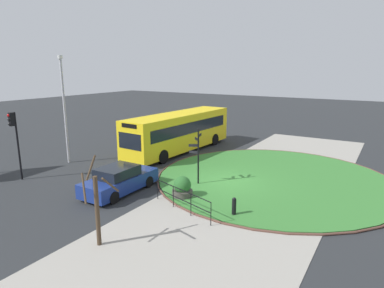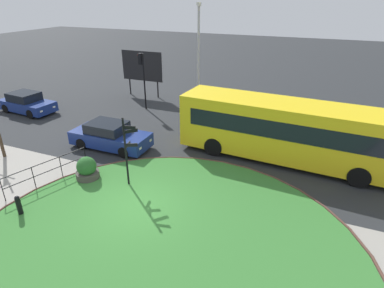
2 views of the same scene
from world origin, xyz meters
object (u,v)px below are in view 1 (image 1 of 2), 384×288
signpost_directional (198,153)px  traffic_light_near (14,131)px  bollard_foreground (234,207)px  lamppost_tall (64,107)px  car_far_lane (119,180)px  bus_yellow (179,131)px  street_tree_bare (97,205)px  planter_near_signpost (182,188)px

signpost_directional → traffic_light_near: size_ratio=0.81×
bollard_foreground → lamppost_tall: size_ratio=0.12×
signpost_directional → bollard_foreground: bearing=-128.1°
bollard_foreground → car_far_lane: (-0.43, 6.57, 0.21)m
lamppost_tall → bollard_foreground: bearing=-98.4°
traffic_light_near → bus_yellow: bearing=160.5°
bus_yellow → street_tree_bare: (-13.87, -5.48, -0.03)m
signpost_directional → street_tree_bare: (-7.78, -0.22, -0.27)m
bollard_foreground → street_tree_bare: (-4.99, 3.33, 1.17)m
bus_yellow → lamppost_tall: size_ratio=1.50×
bollard_foreground → lamppost_tall: lamppost_tall is taller
bus_yellow → planter_near_signpost: 10.00m
signpost_directional → bollard_foreground: 4.73m
lamppost_tall → street_tree_bare: bearing=-123.9°
car_far_lane → planter_near_signpost: bearing=-72.1°
bus_yellow → street_tree_bare: street_tree_bare is taller
car_far_lane → bollard_foreground: bearing=-86.4°
bollard_foreground → bus_yellow: 12.57m
signpost_directional → planter_near_signpost: size_ratio=2.87×
lamppost_tall → street_tree_bare: 12.82m
traffic_light_near → street_tree_bare: bearing=75.6°
bus_yellow → lamppost_tall: lamppost_tall is taller
signpost_directional → lamppost_tall: size_ratio=0.45×
signpost_directional → traffic_light_near: bearing=116.9°
car_far_lane → lamppost_tall: bearing=71.0°
bus_yellow → traffic_light_near: traffic_light_near is taller
car_far_lane → street_tree_bare: size_ratio=1.29×
traffic_light_near → street_tree_bare: traffic_light_near is taller
signpost_directional → bus_yellow: 8.06m
street_tree_bare → car_far_lane: bearing=35.4°
bus_yellow → planter_near_signpost: size_ratio=9.68×
signpost_directional → lamppost_tall: 10.48m
traffic_light_near → signpost_directional: bearing=119.0°
bus_yellow → car_far_lane: 9.62m
bollard_foreground → planter_near_signpost: (0.67, 3.22, 0.04)m
signpost_directional → bollard_foreground: (-2.78, -3.55, -1.44)m
bollard_foreground → traffic_light_near: bearing=99.0°
bollard_foreground → planter_near_signpost: 3.29m
signpost_directional → planter_near_signpost: bearing=-171.3°
bus_yellow → traffic_light_near: size_ratio=2.72×
signpost_directional → planter_near_signpost: 2.56m
traffic_light_near → street_tree_bare: 10.32m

